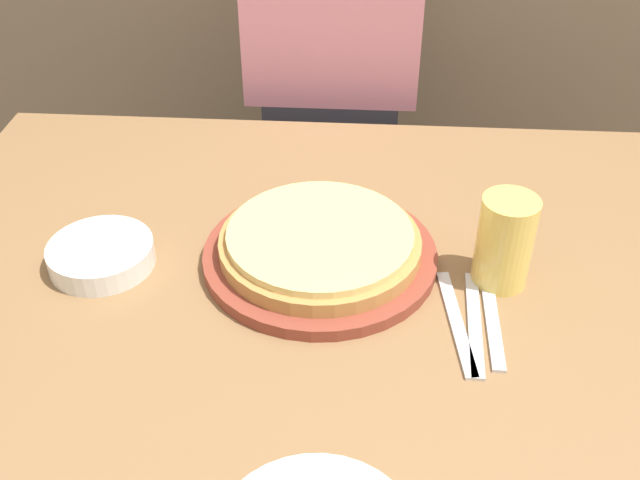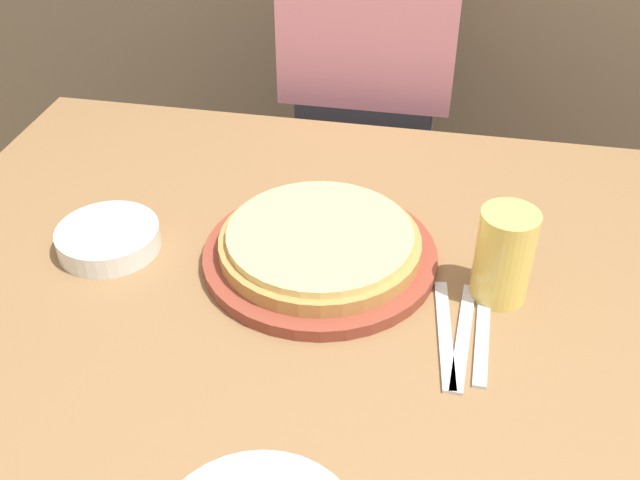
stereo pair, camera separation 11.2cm
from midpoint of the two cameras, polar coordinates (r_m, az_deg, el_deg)
name	(u,v)px [view 2 (the right image)]	position (r m, az deg, el deg)	size (l,w,h in m)	color
dining_table	(349,471)	(1.34, 4.70, -17.25)	(1.45, 1.09, 0.75)	olive
pizza_on_board	(320,248)	(1.13, 2.84, -0.71)	(0.36, 0.36, 0.06)	brown
beer_glass	(504,252)	(1.08, 16.79, -0.99)	(0.08, 0.08, 0.14)	#E5C65B
side_bowl	(109,238)	(1.19, -13.26, 0.02)	(0.16, 0.16, 0.04)	silver
fork	(445,333)	(1.04, 12.56, -7.07)	(0.04, 0.21, 0.00)	silver
dinner_knife	(463,336)	(1.05, 13.93, -7.22)	(0.03, 0.21, 0.00)	silver
spoon	(482,338)	(1.05, 15.29, -7.35)	(0.02, 0.18, 0.00)	silver
diner_person	(367,119)	(1.74, 5.46, 9.12)	(0.37, 0.20, 1.33)	#33333D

